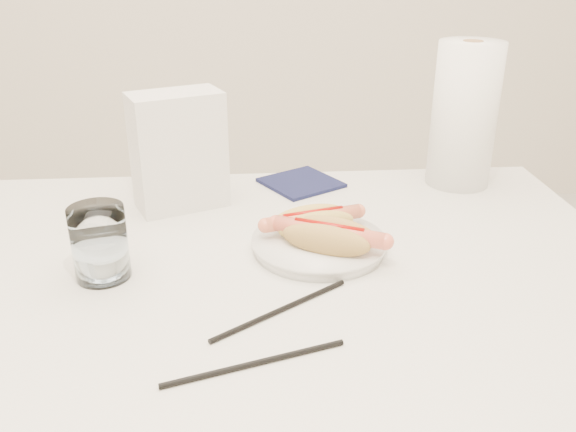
{
  "coord_description": "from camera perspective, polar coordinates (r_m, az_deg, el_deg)",
  "views": [
    {
      "loc": [
        0.0,
        -0.8,
        1.2
      ],
      "look_at": [
        0.07,
        0.03,
        0.82
      ],
      "focal_mm": 37.95,
      "sensor_mm": 36.0,
      "label": 1
    }
  ],
  "objects": [
    {
      "name": "napkin_box",
      "position": [
        1.1,
        -10.22,
        6.01
      ],
      "size": [
        0.18,
        0.14,
        0.21
      ],
      "primitive_type": "cube",
      "rotation": [
        0.0,
        0.0,
        0.39
      ],
      "color": "silver",
      "rests_on": "table"
    },
    {
      "name": "hotdog_left",
      "position": [
        0.97,
        2.35,
        -0.55
      ],
      "size": [
        0.16,
        0.09,
        0.04
      ],
      "rotation": [
        0.0,
        0.0,
        0.28
      ],
      "color": "#D3B254",
      "rests_on": "plate"
    },
    {
      "name": "paper_towel_roll",
      "position": [
        1.23,
        16.18,
        9.06
      ],
      "size": [
        0.14,
        0.14,
        0.28
      ],
      "primitive_type": "cylinder",
      "rotation": [
        0.0,
        0.0,
        0.12
      ],
      "color": "white",
      "rests_on": "table"
    },
    {
      "name": "table",
      "position": [
        0.94,
        -3.89,
        -8.01
      ],
      "size": [
        1.2,
        0.8,
        0.75
      ],
      "color": "silver",
      "rests_on": "ground"
    },
    {
      "name": "navy_napkin",
      "position": [
        1.22,
        1.22,
        3.14
      ],
      "size": [
        0.18,
        0.18,
        0.01
      ],
      "primitive_type": "cube",
      "rotation": [
        0.0,
        0.0,
        0.54
      ],
      "color": "#111537",
      "rests_on": "table"
    },
    {
      "name": "chopstick_far",
      "position": [
        0.81,
        -0.65,
        -8.76
      ],
      "size": [
        0.19,
        0.13,
        0.01
      ],
      "primitive_type": "cylinder",
      "rotation": [
        0.0,
        1.57,
        0.61
      ],
      "color": "black",
      "rests_on": "table"
    },
    {
      "name": "plate",
      "position": [
        0.96,
        2.9,
        -2.78
      ],
      "size": [
        0.25,
        0.25,
        0.02
      ],
      "primitive_type": "cylinder",
      "rotation": [
        0.0,
        0.0,
        -0.26
      ],
      "color": "white",
      "rests_on": "table"
    },
    {
      "name": "water_glass",
      "position": [
        0.9,
        -17.23,
        -2.42
      ],
      "size": [
        0.08,
        0.08,
        0.11
      ],
      "primitive_type": "cylinder",
      "color": "white",
      "rests_on": "table"
    },
    {
      "name": "chopstick_near",
      "position": [
        0.72,
        -3.08,
        -13.61
      ],
      "size": [
        0.21,
        0.07,
        0.01
      ],
      "primitive_type": "cylinder",
      "rotation": [
        0.0,
        1.57,
        0.3
      ],
      "color": "black",
      "rests_on": "table"
    },
    {
      "name": "hotdog_right",
      "position": [
        0.92,
        3.85,
        -1.92
      ],
      "size": [
        0.17,
        0.12,
        0.05
      ],
      "rotation": [
        0.0,
        0.0,
        -0.45
      ],
      "color": "#B88F48",
      "rests_on": "plate"
    }
  ]
}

